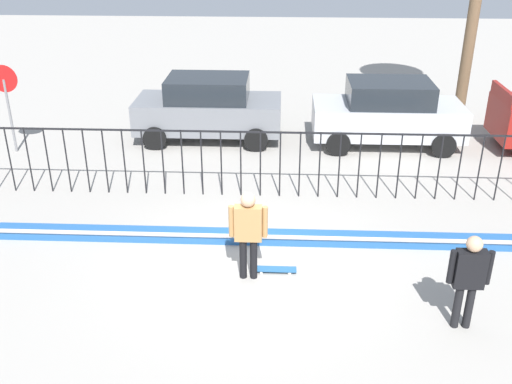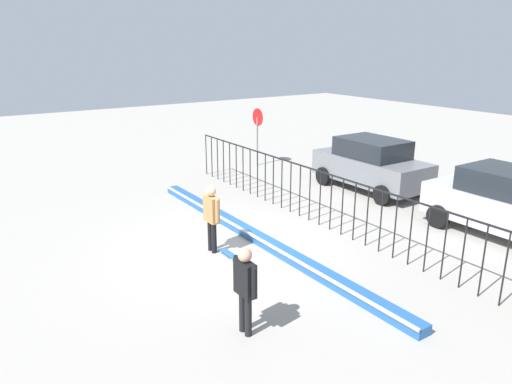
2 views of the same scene
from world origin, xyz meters
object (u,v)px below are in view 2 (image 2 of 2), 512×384
object	(u,v)px
skateboard	(229,254)
parked_car_silver	(508,203)
parked_car_gray	(371,164)
stop_sign	(257,129)
skateboarder	(211,213)
camera_operator	(245,283)

from	to	relation	value
skateboard	parked_car_silver	world-z (taller)	parked_car_silver
parked_car_gray	stop_sign	bearing A→B (deg)	-164.84
skateboarder	skateboard	bearing A→B (deg)	24.92
stop_sign	camera_operator	bearing A→B (deg)	-35.03
camera_operator	stop_sign	world-z (taller)	stop_sign
stop_sign	parked_car_gray	bearing A→B (deg)	13.44
skateboard	parked_car_silver	distance (m)	7.76
camera_operator	parked_car_silver	xyz separation A→B (m)	(0.03, 8.54, -0.05)
parked_car_silver	stop_sign	distance (m)	10.77
parked_car_gray	stop_sign	xyz separation A→B (m)	(-5.44, -1.30, 0.64)
skateboarder	parked_car_gray	xyz separation A→B (m)	(-1.62, 7.48, -0.08)
skateboarder	parked_car_gray	distance (m)	7.65
parked_car_gray	skateboard	bearing A→B (deg)	-71.96
parked_car_silver	parked_car_gray	bearing A→B (deg)	178.99
skateboarder	skateboard	distance (m)	1.14
skateboarder	camera_operator	bearing A→B (deg)	-16.34
camera_operator	stop_sign	distance (m)	13.03
parked_car_silver	stop_sign	xyz separation A→B (m)	(-10.69, -1.07, 0.64)
skateboard	parked_car_gray	distance (m)	7.64
camera_operator	parked_car_silver	size ratio (longest dim) A/B	0.40
parked_car_gray	parked_car_silver	bearing A→B (deg)	-0.78
skateboard	parked_car_silver	size ratio (longest dim) A/B	0.19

